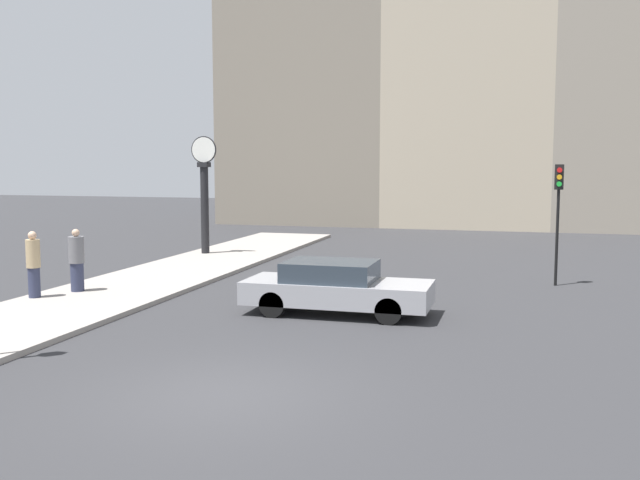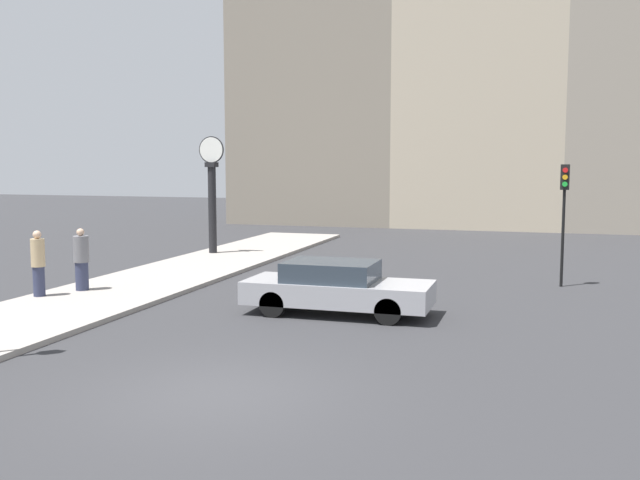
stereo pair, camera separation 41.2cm
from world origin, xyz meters
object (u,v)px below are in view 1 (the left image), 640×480
object	(u,v)px
sedan_car	(336,287)
pedestrian_tan_coat	(33,264)
traffic_light_far	(558,199)
pedestrian_grey_jacket	(77,261)
street_clock	(205,195)

from	to	relation	value
sedan_car	pedestrian_tan_coat	bearing A→B (deg)	-174.76
sedan_car	traffic_light_far	distance (m)	8.22
traffic_light_far	pedestrian_tan_coat	size ratio (longest dim) A/B	2.06
sedan_car	pedestrian_tan_coat	world-z (taller)	pedestrian_tan_coat
pedestrian_tan_coat	pedestrian_grey_jacket	size ratio (longest dim) A/B	1.02
sedan_car	pedestrian_tan_coat	size ratio (longest dim) A/B	2.57
street_clock	pedestrian_grey_jacket	world-z (taller)	street_clock
sedan_car	street_clock	world-z (taller)	street_clock
traffic_light_far	pedestrian_grey_jacket	bearing A→B (deg)	-157.51
traffic_light_far	sedan_car	bearing A→B (deg)	-133.17
street_clock	pedestrian_grey_jacket	distance (m)	8.97
street_clock	pedestrian_tan_coat	xyz separation A→B (m)	(-0.40, -9.99, -1.45)
pedestrian_tan_coat	street_clock	bearing A→B (deg)	87.71
sedan_car	pedestrian_tan_coat	distance (m)	8.25
sedan_car	traffic_light_far	size ratio (longest dim) A/B	1.25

